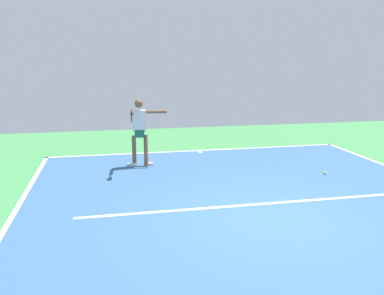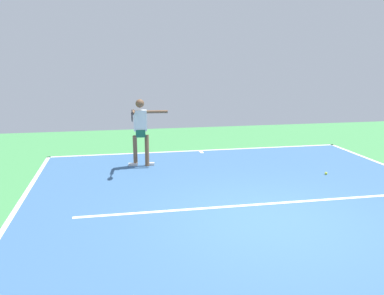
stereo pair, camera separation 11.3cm
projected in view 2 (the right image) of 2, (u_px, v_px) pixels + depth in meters
The scene contains 7 objects.
ground_plane at pixel (268, 220), 7.12m from camera, with size 19.98×19.98×0.00m, color #428E4C.
court_surface at pixel (268, 220), 7.12m from camera, with size 9.06×11.44×0.00m, color #38608E.
court_line_baseline_near at pixel (200, 150), 12.55m from camera, with size 9.06×0.10×0.01m, color white.
court_line_service at pixel (253, 205), 7.87m from camera, with size 6.80×0.10×0.01m, color white.
court_line_centre_mark at pixel (201, 152), 12.36m from camera, with size 0.10×0.30×0.01m, color white.
tennis_player at pixel (141, 128), 10.53m from camera, with size 1.06×1.17×1.77m.
tennis_ball_by_baseline at pixel (326, 173), 9.92m from camera, with size 0.07×0.07×0.07m, color #CCE033.
Camera 2 is at (2.62, 6.30, 2.76)m, focal length 37.92 mm.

